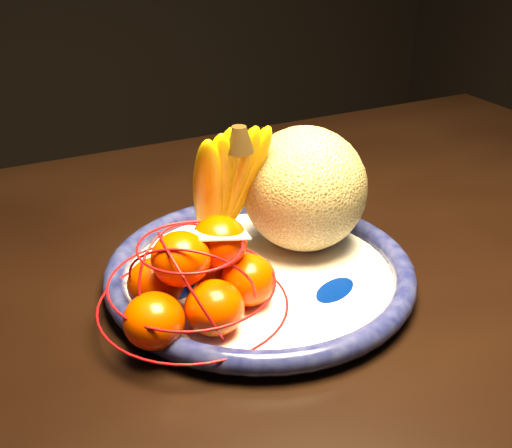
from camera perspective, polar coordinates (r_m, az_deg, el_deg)
name	(u,v)px	position (r m, az deg, el deg)	size (l,w,h in m)	color
dining_table	(227,346)	(0.77, -2.62, -10.75)	(1.59, 0.98, 0.78)	black
fruit_bowl	(260,272)	(0.72, 0.34, -4.33)	(0.34, 0.34, 0.03)	white
cantaloupe	(304,189)	(0.74, 4.33, 3.14)	(0.15, 0.15, 0.15)	olive
banana_bunch	(223,184)	(0.71, -2.91, 3.56)	(0.12, 0.11, 0.18)	#F1B606
mandarin_bag	(197,281)	(0.64, -5.29, -5.04)	(0.21, 0.21, 0.12)	#FF4400
price_tag	(212,235)	(0.62, -3.95, -1.01)	(0.07, 0.03, 0.00)	white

